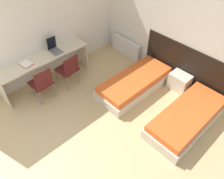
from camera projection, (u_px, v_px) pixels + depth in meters
ground_plane at (20, 172)px, 3.90m from camera, size 20.00×20.00×0.00m
wall_back at (171, 26)px, 5.02m from camera, size 5.08×0.05×2.70m
wall_left at (45, 24)px, 5.07m from camera, size 0.05×5.11×2.70m
headboard_panel at (187, 68)px, 5.21m from camera, size 2.43×0.03×1.06m
bed_near_window at (135, 83)px, 5.34m from camera, size 0.85×1.95×0.37m
bed_near_door at (187, 117)px, 4.56m from camera, size 0.85×1.95×0.37m
nightstand at (179, 82)px, 5.32m from camera, size 0.48×0.35×0.43m
radiator at (126, 47)px, 6.39m from camera, size 1.03×0.12×0.49m
desk at (44, 63)px, 5.24m from camera, size 0.54×2.27×0.76m
chair_near_laptop at (68, 69)px, 5.25m from camera, size 0.48×0.48×0.86m
chair_near_notebook at (42, 82)px, 4.89m from camera, size 0.46×0.46×0.86m
laptop at (54, 48)px, 5.27m from camera, size 0.33×0.24×0.34m
open_notebook at (26, 64)px, 4.93m from camera, size 0.34×0.29×0.02m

